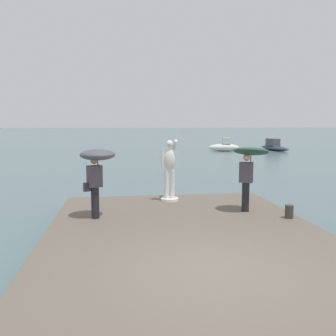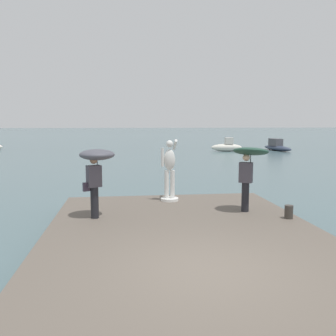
{
  "view_description": "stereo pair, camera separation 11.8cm",
  "coord_description": "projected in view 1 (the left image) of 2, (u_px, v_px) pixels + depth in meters",
  "views": [
    {
      "loc": [
        -1.61,
        -6.26,
        3.03
      ],
      "look_at": [
        0.0,
        5.75,
        1.55
      ],
      "focal_mm": 39.32,
      "sensor_mm": 36.0,
      "label": 1
    },
    {
      "loc": [
        -1.5,
        -6.28,
        3.03
      ],
      "look_at": [
        0.0,
        5.75,
        1.55
      ],
      "focal_mm": 39.32,
      "sensor_mm": 36.0,
      "label": 2
    }
  ],
  "objects": [
    {
      "name": "boat_far",
      "position": [
        274.0,
        146.0,
        41.11
      ],
      "size": [
        1.69,
        5.66,
        1.31
      ],
      "color": "#2D384C",
      "rests_on": "ground"
    },
    {
      "name": "boat_leftward",
      "position": [
        224.0,
        147.0,
        39.84
      ],
      "size": [
        3.43,
        1.36,
        1.5
      ],
      "color": "silver",
      "rests_on": "ground"
    },
    {
      "name": "onlooker_left",
      "position": [
        97.0,
        163.0,
        10.12
      ],
      "size": [
        1.3,
        1.3,
        1.92
      ],
      "color": "black",
      "rests_on": "pier"
    },
    {
      "name": "mooring_bollard",
      "position": [
        289.0,
        212.0,
        10.22
      ],
      "size": [
        0.23,
        0.23,
        0.37
      ],
      "primitive_type": "cylinder",
      "color": "#38332D",
      "rests_on": "pier"
    },
    {
      "name": "statue_white_figure",
      "position": [
        169.0,
        172.0,
        12.45
      ],
      "size": [
        0.6,
        0.86,
        2.1
      ],
      "color": "white",
      "rests_on": "pier"
    },
    {
      "name": "onlooker_right",
      "position": [
        249.0,
        161.0,
        10.86
      ],
      "size": [
        1.43,
        1.43,
        2.0
      ],
      "color": "black",
      "rests_on": "pier"
    },
    {
      "name": "pier",
      "position": [
        189.0,
        244.0,
        8.66
      ],
      "size": [
        6.84,
        9.94,
        0.4
      ],
      "primitive_type": "cube",
      "color": "#60564C",
      "rests_on": "ground"
    },
    {
      "name": "ground_plane",
      "position": [
        132.0,
        147.0,
        46.1
      ],
      "size": [
        400.0,
        400.0,
        0.0
      ],
      "primitive_type": "plane",
      "color": "#4C666B"
    }
  ]
}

